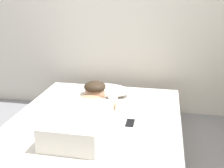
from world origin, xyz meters
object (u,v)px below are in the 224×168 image
pillow (105,90)px  person_lying (84,114)px  cell_phone (130,123)px  bed (94,141)px  coffee_cup (113,101)px

pillow → person_lying: 0.73m
pillow → cell_phone: bearing=-60.3°
bed → cell_phone: 0.36m
bed → person_lying: bearing=-123.5°
cell_phone → person_lying: bearing=-161.6°
pillow → person_lying: person_lying is taller
person_lying → cell_phone: 0.40m
pillow → person_lying: bearing=-91.4°
coffee_cup → person_lying: bearing=-106.9°
coffee_cup → cell_phone: size_ratio=0.89×
pillow → person_lying: (-0.02, -0.73, 0.05)m
person_lying → coffee_cup: size_ratio=7.36×
coffee_cup → pillow: bearing=118.3°
person_lying → coffee_cup: (0.15, 0.49, -0.07)m
bed → cell_phone: bearing=6.3°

